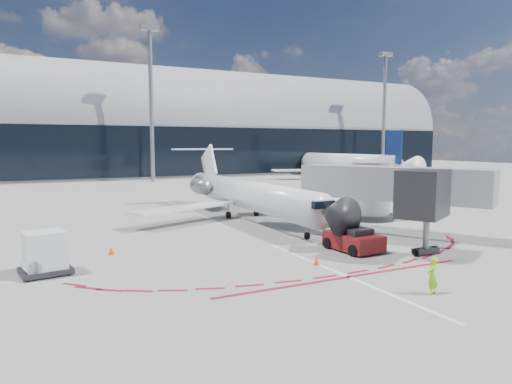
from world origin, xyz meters
name	(u,v)px	position (x,y,z in m)	size (l,w,h in m)	color
ground	(246,234)	(0.00, 0.00, 0.00)	(260.00, 260.00, 0.00)	gray
apron_centerline	(235,230)	(0.00, 2.00, 0.01)	(0.25, 40.00, 0.01)	silver
apron_stop_bar	(349,277)	(0.00, -11.50, 0.01)	(14.00, 0.25, 0.01)	maroon
terminal_building	(106,133)	(0.00, 64.97, 8.52)	(150.00, 24.15, 24.00)	gray
jet_bridge	(385,190)	(9.79, -3.01, 3.01)	(10.03, 15.20, 4.90)	gray
light_mast_centre	(151,107)	(5.00, 48.00, 12.50)	(0.70, 0.70, 25.00)	gray
light_mast_east	(384,115)	(55.00, 48.00, 12.50)	(0.70, 0.70, 25.00)	gray
regional_jet	(248,194)	(2.91, 5.85, 2.10)	(20.40, 25.15, 6.30)	white
pushback_tug	(354,240)	(3.67, -7.21, 0.61)	(2.45, 5.38, 1.38)	#5F130D
ramp_worker	(432,276)	(1.58, -15.08, 0.81)	(0.59, 0.39, 1.62)	#93EA18
uld_container	(45,253)	(-12.93, -4.64, 1.05)	(2.53, 2.25, 2.12)	black
safety_cone_left	(111,251)	(-9.44, -1.98, 0.25)	(0.36, 0.36, 0.50)	#E34E04
safety_cone_right	(316,261)	(-0.16, -9.01, 0.23)	(0.33, 0.33, 0.46)	#E34E04
bg_airliner_1	(341,149)	(39.06, 41.62, 5.32)	(32.86, 34.79, 10.63)	white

